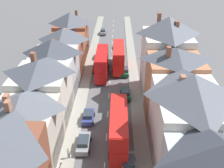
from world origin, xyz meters
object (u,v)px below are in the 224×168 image
Objects in this scene: car_parked_right_a at (129,163)px; double_decker_bus_mid_street at (102,63)px; double_decker_bus_lead at (119,128)px; car_parked_left_a at (124,71)px; car_parked_right_b at (103,32)px; double_decker_bus_far_approaching at (119,57)px; car_mid_black at (97,67)px; car_near_silver at (118,45)px; car_parked_left_b at (88,116)px; pedestrian_near_right at (68,153)px; car_near_blue at (125,93)px; car_mid_white at (84,143)px; car_far_grey at (99,55)px.

double_decker_bus_mid_street is at bearing 100.30° from car_parked_right_a.
double_decker_bus_lead is 2.45× the size of car_parked_left_a.
double_decker_bus_mid_street reaches higher than car_parked_right_b.
double_decker_bus_far_approaching reaches higher than car_mid_black.
car_mid_black is at bearing -108.90° from car_near_silver.
double_decker_bus_far_approaching reaches higher than car_parked_left_b.
pedestrian_near_right is at bearing -102.88° from double_decker_bus_far_approaching.
car_near_blue is 2.73× the size of pedestrian_near_right.
car_parked_right_a is 7.25m from car_mid_white.
car_parked_right_b is (-6.20, 38.10, -0.00)m from car_near_blue.
double_decker_bus_far_approaching is 2.45× the size of car_parked_left_a.
pedestrian_near_right is (-7.95, -25.69, 0.20)m from car_parked_left_a.
double_decker_bus_far_approaching is at bearing 92.45° from car_parked_right_a.
double_decker_bus_lead is at bearing 11.42° from car_mid_white.
double_decker_bus_far_approaching reaches higher than car_parked_right_a.
car_mid_white is at bearing 51.58° from pedestrian_near_right.
pedestrian_near_right is at bearing -93.59° from car_mid_black.
car_near_silver is 15.13m from car_mid_black.
pedestrian_near_right is (-1.75, -27.81, 0.18)m from car_mid_black.
car_mid_white is at bearing -90.00° from car_parked_left_b.
double_decker_bus_mid_street is 2.70× the size of car_far_grey.
car_parked_right_b is (-1.29, 28.80, -1.99)m from double_decker_bus_mid_street.
car_mid_white is (-6.20, 3.77, -0.01)m from car_parked_right_a.
pedestrian_near_right reaches higher than car_parked_left_b.
double_decker_bus_mid_street is 23.36m from car_mid_white.
car_parked_left_b is at bearing -94.38° from double_decker_bus_mid_street.
car_parked_right_b is at bearing 100.98° from double_decker_bus_far_approaching.
car_parked_left_b is 6.40m from car_mid_white.
car_far_grey is (-4.89, 31.59, -2.01)m from double_decker_bus_lead.
car_near_blue is at bearing -87.14° from car_near_silver.
car_near_blue is 15.25m from car_mid_white.
car_mid_white is (0.00, -25.61, -0.02)m from car_mid_black.
car_mid_black is 0.89× the size of car_mid_white.
double_decker_bus_lead is 7.56m from car_parked_left_b.
double_decker_bus_mid_street is at bearing -102.21° from car_near_silver.
car_mid_black is at bearing 117.96° from car_near_blue.
double_decker_bus_mid_street is 2.48× the size of car_mid_white.
car_near_blue is (1.31, 12.95, -1.99)m from double_decker_bus_lead.
double_decker_bus_lead is at bearing -47.88° from car_parked_left_b.
car_parked_left_b is (-1.29, -16.84, -1.99)m from double_decker_bus_mid_street.
double_decker_bus_lead is 22.63m from car_parked_left_a.
car_near_blue is at bearing 66.02° from car_mid_white.
double_decker_bus_lead reaches higher than car_near_silver.
car_near_silver is at bearing 81.04° from pedestrian_near_right.
car_parked_left_b is (-4.89, -20.43, -1.99)m from double_decker_bus_far_approaching.
car_near_blue is 17.70m from car_parked_right_a.
double_decker_bus_mid_street is 2.41× the size of car_near_silver.
car_parked_left_b is at bearing -109.94° from car_parked_left_a.
double_decker_bus_lead reaches higher than car_parked_left_a.
double_decker_bus_far_approaching is 13.25m from car_near_silver.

